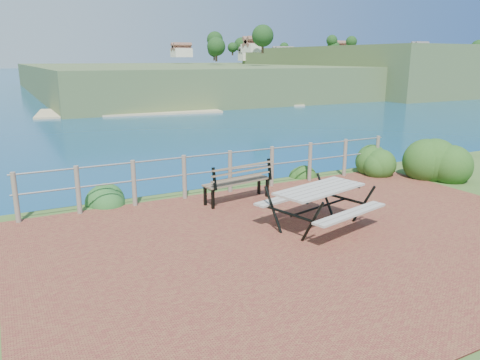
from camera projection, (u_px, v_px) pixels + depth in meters
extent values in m
cube|color=brown|center=(314.00, 239.00, 8.29)|extent=(10.00, 7.00, 0.12)
plane|color=#135374|center=(3.00, 66.00, 179.83)|extent=(1200.00, 1200.00, 0.00)
cylinder|color=#6B5B4C|center=(16.00, 197.00, 8.97)|extent=(0.10, 0.10, 1.00)
cylinder|color=#6B5B4C|center=(78.00, 190.00, 9.48)|extent=(0.10, 0.10, 1.00)
cylinder|color=#6B5B4C|center=(134.00, 183.00, 10.00)|extent=(0.10, 0.10, 1.00)
cylinder|color=#6B5B4C|center=(184.00, 177.00, 10.51)|extent=(0.10, 0.10, 1.00)
cylinder|color=#6B5B4C|center=(230.00, 171.00, 11.03)|extent=(0.10, 0.10, 1.00)
cylinder|color=#6B5B4C|center=(272.00, 166.00, 11.54)|extent=(0.10, 0.10, 1.00)
cylinder|color=#6B5B4C|center=(310.00, 162.00, 12.06)|extent=(0.10, 0.10, 1.00)
cylinder|color=#6B5B4C|center=(345.00, 157.00, 12.57)|extent=(0.10, 0.10, 1.00)
cylinder|color=#6B5B4C|center=(377.00, 154.00, 13.09)|extent=(0.10, 0.10, 1.00)
cylinder|color=slate|center=(230.00, 153.00, 10.91)|extent=(9.40, 0.04, 0.04)
cylinder|color=slate|center=(230.00, 169.00, 11.01)|extent=(9.40, 0.04, 0.04)
cube|color=#4A6331|center=(292.00, 75.00, 252.60)|extent=(260.00, 180.00, 12.00)
cube|color=#4A6331|center=(431.00, 68.00, 244.15)|extent=(160.00, 120.00, 20.00)
cube|color=#C5B887|center=(395.00, 99.00, 176.67)|extent=(209.53, 114.73, 0.50)
cube|color=gray|center=(320.00, 189.00, 8.65)|extent=(1.93, 1.16, 0.04)
cube|color=gray|center=(319.00, 205.00, 8.73)|extent=(1.82, 0.69, 0.04)
cube|color=gray|center=(319.00, 205.00, 8.73)|extent=(1.82, 0.69, 0.04)
cylinder|color=black|center=(319.00, 207.00, 8.74)|extent=(1.52, 0.42, 0.04)
cube|color=brown|center=(237.00, 182.00, 10.34)|extent=(1.65, 0.65, 0.04)
cube|color=brown|center=(237.00, 169.00, 10.27)|extent=(1.61, 0.37, 0.37)
cube|color=black|center=(237.00, 191.00, 10.40)|extent=(0.06, 0.07, 0.44)
cube|color=black|center=(237.00, 191.00, 10.40)|extent=(0.06, 0.07, 0.44)
cube|color=black|center=(237.00, 191.00, 10.40)|extent=(0.06, 0.07, 0.44)
cube|color=black|center=(237.00, 191.00, 10.40)|extent=(0.06, 0.07, 0.44)
ellipsoid|color=#164214|center=(442.00, 179.00, 12.42)|extent=(1.33, 1.33, 1.90)
ellipsoid|color=#164214|center=(376.00, 173.00, 13.09)|extent=(0.99, 0.99, 1.42)
ellipsoid|color=#1F5423|center=(112.00, 203.00, 10.35)|extent=(0.82, 0.82, 0.58)
ellipsoid|color=#164214|center=(304.00, 177.00, 12.57)|extent=(0.71, 0.71, 0.43)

